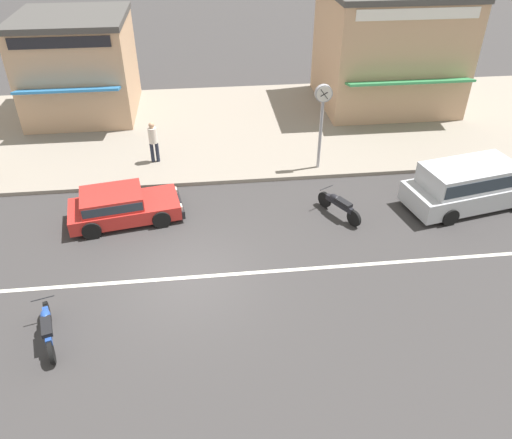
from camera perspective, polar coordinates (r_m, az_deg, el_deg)
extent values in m
plane|color=#383535|center=(14.49, -7.64, -6.58)|extent=(160.00, 160.00, 0.00)
cube|color=silver|center=(14.49, -7.64, -6.57)|extent=(50.40, 0.14, 0.01)
cube|color=gray|center=(23.09, -7.71, 10.27)|extent=(68.00, 10.00, 0.15)
cube|color=red|center=(17.03, -14.76, 1.15)|extent=(3.75, 2.18, 0.48)
cube|color=red|center=(16.79, -16.19, 2.30)|extent=(2.16, 1.75, 0.46)
cube|color=#28333D|center=(16.79, -16.19, 2.30)|extent=(2.09, 1.77, 0.29)
cube|color=black|center=(17.14, -8.72, 1.84)|extent=(0.39, 1.56, 0.28)
cube|color=white|center=(17.51, -9.16, 3.33)|extent=(0.12, 0.25, 0.14)
cube|color=white|center=(16.56, -8.57, 1.42)|extent=(0.12, 0.25, 0.14)
cylinder|color=black|center=(17.74, -11.40, 2.73)|extent=(0.63, 0.32, 0.60)
cylinder|color=black|center=(16.46, -10.76, 0.06)|extent=(0.63, 0.32, 0.60)
cylinder|color=black|center=(17.78, -18.37, 1.59)|extent=(0.63, 0.32, 0.60)
cylinder|color=black|center=(16.50, -18.28, -1.15)|extent=(0.63, 0.32, 0.60)
cube|color=#B7BABF|center=(18.76, 23.45, 2.98)|extent=(4.94, 2.66, 0.70)
cube|color=#B7BABF|center=(18.25, 23.24, 4.71)|extent=(3.41, 2.19, 0.70)
cube|color=#28333D|center=(18.25, 23.24, 4.71)|extent=(3.30, 2.20, 0.45)
cylinder|color=black|center=(20.29, 25.07, 4.25)|extent=(0.63, 0.34, 0.60)
cylinder|color=black|center=(18.56, 18.29, 3.08)|extent=(0.63, 0.34, 0.60)
cylinder|color=black|center=(17.47, 21.25, 0.30)|extent=(0.63, 0.34, 0.60)
cylinder|color=black|center=(14.03, -22.76, -9.72)|extent=(0.25, 0.57, 0.56)
cylinder|color=black|center=(12.99, -22.34, -13.90)|extent=(0.25, 0.57, 0.56)
cube|color=#23479E|center=(13.36, -22.75, -11.13)|extent=(0.48, 1.21, 0.18)
cube|color=black|center=(13.14, -22.84, -11.23)|extent=(0.41, 0.69, 0.12)
ellipsoid|color=#23479E|center=(13.47, -22.93, -10.04)|extent=(0.34, 0.45, 0.22)
cylinder|color=#232326|center=(13.68, -23.21, -8.30)|extent=(0.55, 0.19, 0.03)
cylinder|color=black|center=(17.35, 7.84, 2.26)|extent=(0.36, 0.54, 0.56)
cylinder|color=black|center=(16.55, 11.13, 0.13)|extent=(0.36, 0.54, 0.56)
cube|color=black|center=(16.83, 9.51, 1.79)|extent=(0.71, 1.11, 0.18)
cube|color=black|center=(16.66, 9.97, 1.92)|extent=(0.52, 0.67, 0.12)
ellipsoid|color=black|center=(16.91, 8.97, 2.50)|extent=(0.41, 0.47, 0.22)
cylinder|color=#232326|center=(17.07, 8.05, 3.62)|extent=(0.50, 0.30, 0.03)
cylinder|color=#9E9EA3|center=(19.06, 7.35, 9.50)|extent=(0.12, 0.12, 2.65)
cylinder|color=#9E9EA3|center=(18.43, 7.73, 14.11)|extent=(0.63, 0.18, 0.63)
cylinder|color=white|center=(18.34, 7.80, 14.01)|extent=(0.55, 0.02, 0.55)
cylinder|color=white|center=(18.51, 7.66, 14.21)|extent=(0.55, 0.02, 0.55)
cube|color=black|center=(18.33, 7.81, 13.99)|extent=(0.26, 0.01, 0.16)
cube|color=black|center=(18.33, 7.81, 13.99)|extent=(0.29, 0.01, 0.37)
cylinder|color=#232838|center=(20.12, -11.78, 7.54)|extent=(0.14, 0.14, 0.82)
cylinder|color=#232838|center=(20.10, -11.21, 7.59)|extent=(0.14, 0.14, 0.82)
cylinder|color=silver|center=(19.80, -11.73, 9.40)|extent=(0.34, 0.34, 0.61)
sphere|color=tan|center=(19.63, -11.87, 10.50)|extent=(0.22, 0.22, 0.22)
cube|color=tan|center=(25.16, -19.54, 16.01)|extent=(4.71, 4.87, 4.18)
cube|color=#474442|center=(24.61, -20.58, 20.84)|extent=(4.80, 4.96, 0.24)
cube|color=#286BA3|center=(22.60, -20.74, 13.65)|extent=(4.24, 0.90, 0.28)
cube|color=black|center=(22.39, -21.56, 18.29)|extent=(4.00, 0.08, 0.44)
cube|color=tan|center=(25.66, 14.89, 18.15)|extent=(6.11, 5.35, 5.04)
cube|color=#33844C|center=(23.12, 17.18, 14.79)|extent=(5.50, 0.90, 0.28)
cube|color=white|center=(22.72, 18.09, 21.44)|extent=(5.20, 0.08, 0.44)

